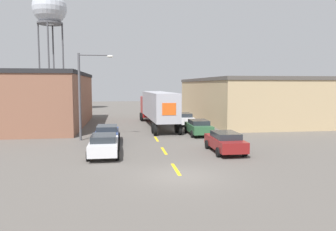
# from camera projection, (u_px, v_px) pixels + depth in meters

# --- Properties ---
(ground_plane) EXTENTS (160.00, 160.00, 0.00)m
(ground_plane) POSITION_uv_depth(u_px,v_px,m) (180.00, 176.00, 17.30)
(ground_plane) COLOR #56514C
(road_centerline) EXTENTS (0.20, 13.29, 0.01)m
(road_centerline) POSITION_uv_depth(u_px,v_px,m) (164.00, 151.00, 23.94)
(road_centerline) COLOR gold
(road_centerline) RESTS_ON ground_plane
(warehouse_left) EXTENTS (11.27, 19.28, 6.25)m
(warehouse_left) POSITION_uv_depth(u_px,v_px,m) (36.00, 99.00, 37.97)
(warehouse_left) COLOR brown
(warehouse_left) RESTS_ON ground_plane
(warehouse_right) EXTENTS (13.19, 25.07, 5.70)m
(warehouse_right) POSITION_uv_depth(u_px,v_px,m) (244.00, 99.00, 45.57)
(warehouse_right) COLOR tan
(warehouse_right) RESTS_ON ground_plane
(semi_truck) EXTENTS (3.25, 15.85, 4.00)m
(semi_truck) POSITION_uv_depth(u_px,v_px,m) (157.00, 106.00, 37.84)
(semi_truck) COLOR #B21919
(semi_truck) RESTS_ON ground_plane
(parked_car_left_far) EXTENTS (2.06, 4.63, 1.47)m
(parked_car_left_far) POSITION_uv_depth(u_px,v_px,m) (107.00, 134.00, 27.10)
(parked_car_left_far) COLOR navy
(parked_car_left_far) RESTS_ON ground_plane
(parked_car_right_near) EXTENTS (2.06, 4.63, 1.47)m
(parked_car_right_near) POSITION_uv_depth(u_px,v_px,m) (225.00, 141.00, 23.31)
(parked_car_right_near) COLOR maroon
(parked_car_right_near) RESTS_ON ground_plane
(parked_car_right_far) EXTENTS (2.06, 4.63, 1.47)m
(parked_car_right_far) POSITION_uv_depth(u_px,v_px,m) (184.00, 119.00, 38.90)
(parked_car_right_far) COLOR silver
(parked_car_right_far) RESTS_ON ground_plane
(parked_car_right_mid) EXTENTS (2.06, 4.63, 1.47)m
(parked_car_right_mid) POSITION_uv_depth(u_px,v_px,m) (199.00, 127.00, 31.37)
(parked_car_right_mid) COLOR #2D5B38
(parked_car_right_mid) RESTS_ON ground_plane
(parked_car_left_near) EXTENTS (2.06, 4.63, 1.47)m
(parked_car_left_near) POSITION_uv_depth(u_px,v_px,m) (104.00, 144.00, 22.14)
(parked_car_left_near) COLOR silver
(parked_car_left_near) RESTS_ON ground_plane
(water_tower) EXTENTS (5.86, 5.86, 21.18)m
(water_tower) POSITION_uv_depth(u_px,v_px,m) (50.00, 10.00, 57.21)
(water_tower) COLOR #47474C
(water_tower) RESTS_ON ground_plane
(street_lamp) EXTENTS (3.02, 0.32, 7.51)m
(street_lamp) POSITION_uv_depth(u_px,v_px,m) (84.00, 89.00, 28.12)
(street_lamp) COLOR #4C4C51
(street_lamp) RESTS_ON ground_plane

